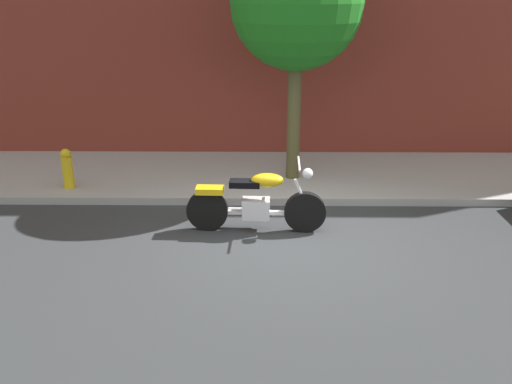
# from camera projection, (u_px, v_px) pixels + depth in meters

# --- Properties ---
(ground_plane) EXTENTS (60.00, 60.00, 0.00)m
(ground_plane) POSITION_uv_depth(u_px,v_px,m) (287.00, 240.00, 8.38)
(ground_plane) COLOR #303335
(sidewalk) EXTENTS (20.56, 2.95, 0.14)m
(sidewalk) POSITION_uv_depth(u_px,v_px,m) (281.00, 176.00, 11.05)
(sidewalk) COLOR #A2A2A2
(sidewalk) RESTS_ON ground
(motorcycle) EXTENTS (2.25, 0.70, 1.17)m
(motorcycle) POSITION_uv_depth(u_px,v_px,m) (256.00, 203.00, 8.55)
(motorcycle) COLOR black
(motorcycle) RESTS_ON ground
(street_tree) EXTENTS (2.41, 2.41, 4.66)m
(street_tree) POSITION_uv_depth(u_px,v_px,m) (297.00, 4.00, 9.57)
(street_tree) COLOR #4B4628
(street_tree) RESTS_ON ground
(fire_hydrant) EXTENTS (0.20, 0.20, 0.91)m
(fire_hydrant) POSITION_uv_depth(u_px,v_px,m) (68.00, 172.00, 10.07)
(fire_hydrant) COLOR gold
(fire_hydrant) RESTS_ON ground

